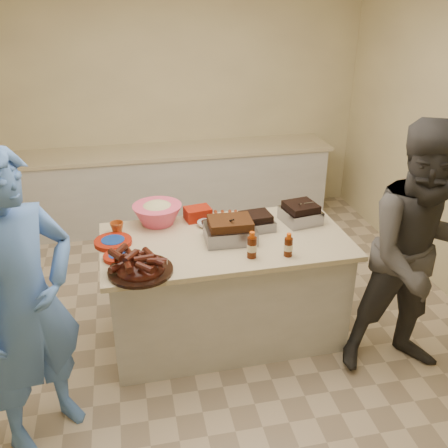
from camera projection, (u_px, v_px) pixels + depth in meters
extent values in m
cube|color=#47230F|center=(230.00, 240.00, 3.70)|extent=(0.38, 0.29, 0.11)
cube|color=black|center=(255.00, 229.00, 3.87)|extent=(0.28, 0.24, 0.08)
cube|color=gray|center=(300.00, 222.00, 3.98)|extent=(0.31, 0.31, 0.11)
cylinder|color=silver|center=(230.00, 225.00, 3.92)|extent=(0.37, 0.37, 0.05)
cube|color=#D66D04|center=(301.00, 216.00, 4.08)|extent=(0.30, 0.24, 0.07)
cylinder|color=#451806|center=(252.00, 257.00, 3.47)|extent=(0.07, 0.07, 0.20)
cylinder|color=#451806|center=(288.00, 256.00, 3.49)|extent=(0.06, 0.06, 0.17)
cylinder|color=orange|center=(208.00, 239.00, 3.72)|extent=(0.04, 0.04, 0.12)
imported|color=silver|center=(206.00, 226.00, 3.91)|extent=(0.13, 0.04, 0.13)
cylinder|color=maroon|center=(113.00, 244.00, 3.64)|extent=(0.28, 0.28, 0.03)
cylinder|color=maroon|center=(118.00, 258.00, 3.45)|extent=(0.20, 0.20, 0.03)
imported|color=#A14818|center=(118.00, 234.00, 3.79)|extent=(0.10, 0.10, 0.10)
cube|color=maroon|center=(198.00, 219.00, 4.02)|extent=(0.22, 0.18, 0.10)
imported|color=#5180D1|center=(50.00, 427.00, 3.22)|extent=(1.76, 1.87, 0.45)
imported|color=#45423F|center=(400.00, 363.00, 3.76)|extent=(1.10, 1.94, 0.70)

